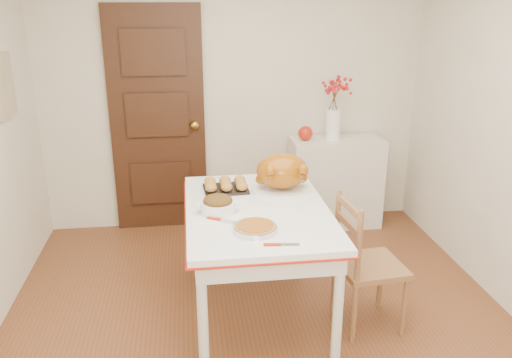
{
  "coord_description": "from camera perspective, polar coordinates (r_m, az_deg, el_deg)",
  "views": [
    {
      "loc": [
        -0.44,
        -2.78,
        2.11
      ],
      "look_at": [
        -0.01,
        0.37,
        1.0
      ],
      "focal_mm": 36.71,
      "sensor_mm": 36.0,
      "label": 1
    }
  ],
  "objects": [
    {
      "name": "berry_vase",
      "position": [
        4.85,
        8.49,
        7.64
      ],
      "size": [
        0.3,
        0.3,
        0.58
      ],
      "primitive_type": null,
      "color": "white",
      "rests_on": "sideboard"
    },
    {
      "name": "door_back",
      "position": [
        4.88,
        -10.65,
        6.19
      ],
      "size": [
        0.85,
        0.06,
        2.06
      ],
      "primitive_type": "cube",
      "color": "#311B12",
      "rests_on": "ground"
    },
    {
      "name": "floor",
      "position": [
        3.52,
        1.03,
        -17.56
      ],
      "size": [
        3.5,
        4.0,
        0.0
      ],
      "primitive_type": "cube",
      "color": "brown",
      "rests_on": "ground"
    },
    {
      "name": "pumpkin_pie",
      "position": [
        3.05,
        -0.08,
        -5.25
      ],
      "size": [
        0.27,
        0.27,
        0.05
      ],
      "primitive_type": "cylinder",
      "rotation": [
        0.0,
        0.0,
        0.07
      ],
      "color": "brown",
      "rests_on": "kitchen_table"
    },
    {
      "name": "wall_back",
      "position": [
        4.88,
        -2.46,
        9.14
      ],
      "size": [
        3.5,
        0.0,
        2.5
      ],
      "primitive_type": "cube",
      "color": "beige",
      "rests_on": "ground"
    },
    {
      "name": "chair_oak",
      "position": [
        3.54,
        12.38,
        -8.92
      ],
      "size": [
        0.45,
        0.45,
        0.92
      ],
      "primitive_type": null,
      "rotation": [
        0.0,
        0.0,
        1.67
      ],
      "color": "olive",
      "rests_on": "floor"
    },
    {
      "name": "photo_board",
      "position": [
        4.23,
        -25.75,
        9.13
      ],
      "size": [
        0.03,
        0.35,
        0.45
      ],
      "primitive_type": "cube",
      "color": "tan",
      "rests_on": "ground"
    },
    {
      "name": "rolls_tray",
      "position": [
        3.68,
        -3.32,
        -0.64
      ],
      "size": [
        0.32,
        0.26,
        0.08
      ],
      "primitive_type": null,
      "rotation": [
        0.0,
        0.0,
        0.06
      ],
      "color": "#A76F36",
      "rests_on": "kitchen_table"
    },
    {
      "name": "stuffing_dish",
      "position": [
        3.3,
        -4.17,
        -2.77
      ],
      "size": [
        0.31,
        0.26,
        0.11
      ],
      "primitive_type": null,
      "rotation": [
        0.0,
        0.0,
        0.17
      ],
      "color": "#553B17",
      "rests_on": "kitchen_table"
    },
    {
      "name": "sideboard",
      "position": [
        5.05,
        8.62,
        -0.36
      ],
      "size": [
        0.85,
        0.38,
        0.85
      ],
      "primitive_type": "cube",
      "color": "silver",
      "rests_on": "floor"
    },
    {
      "name": "kitchen_table",
      "position": [
        3.56,
        0.11,
        -9.24
      ],
      "size": [
        0.93,
        1.36,
        0.82
      ],
      "primitive_type": null,
      "color": "white",
      "rests_on": "floor"
    },
    {
      "name": "apple",
      "position": [
        4.83,
        5.4,
        4.99
      ],
      "size": [
        0.13,
        0.13,
        0.13
      ],
      "primitive_type": "sphere",
      "color": "#AF200E",
      "rests_on": "sideboard"
    },
    {
      "name": "drinking_glass",
      "position": [
        3.84,
        0.61,
        0.53
      ],
      "size": [
        0.08,
        0.08,
        0.11
      ],
      "primitive_type": "cylinder",
      "rotation": [
        0.0,
        0.0,
        0.32
      ],
      "color": "white",
      "rests_on": "kitchen_table"
    },
    {
      "name": "turkey_platter",
      "position": [
        3.63,
        2.88,
        0.64
      ],
      "size": [
        0.5,
        0.44,
        0.27
      ],
      "primitive_type": null,
      "rotation": [
        0.0,
        0.0,
        0.27
      ],
      "color": "#995011",
      "rests_on": "kitchen_table"
    },
    {
      "name": "shaker_pair",
      "position": [
        3.89,
        3.81,
        0.55
      ],
      "size": [
        0.1,
        0.05,
        0.09
      ],
      "primitive_type": null,
      "rotation": [
        0.0,
        0.0,
        -0.21
      ],
      "color": "white",
      "rests_on": "kitchen_table"
    },
    {
      "name": "carving_knife",
      "position": [
        3.19,
        -3.37,
        -4.54
      ],
      "size": [
        0.24,
        0.18,
        0.01
      ],
      "primitive_type": null,
      "rotation": [
        0.0,
        0.0,
        -0.54
      ],
      "color": "silver",
      "rests_on": "kitchen_table"
    },
    {
      "name": "pie_server",
      "position": [
        2.89,
        2.81,
        -7.15
      ],
      "size": [
        0.2,
        0.08,
        0.01
      ],
      "primitive_type": null,
      "rotation": [
        0.0,
        0.0,
        -0.1
      ],
      "color": "silver",
      "rests_on": "kitchen_table"
    }
  ]
}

